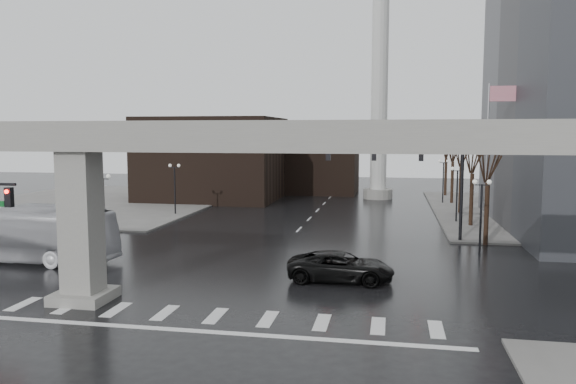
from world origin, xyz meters
name	(u,v)px	position (x,y,z in m)	size (l,w,h in m)	color
ground	(222,309)	(0.00, 0.00, 0.00)	(160.00, 160.00, 0.00)	black
sidewalk_ne	(576,213)	(26.00, 36.00, 0.07)	(28.00, 36.00, 0.15)	slate
sidewalk_nw	(101,202)	(-26.00, 36.00, 0.07)	(28.00, 36.00, 0.15)	slate
elevated_guideway	(247,162)	(1.26, 0.00, 6.88)	(48.00, 2.60, 8.70)	gray
building_far_left	(214,159)	(-14.00, 42.00, 5.00)	(16.00, 14.00, 10.00)	black
building_far_mid	(320,163)	(-2.00, 52.00, 4.00)	(10.00, 10.00, 8.00)	black
smokestack	(380,90)	(6.00, 46.00, 13.35)	(3.60, 3.60, 30.00)	beige
signal_mast_arm	(410,164)	(8.99, 18.80, 5.83)	(12.12, 0.43, 8.00)	black
flagpole_assembly	(491,141)	(15.29, 22.00, 7.53)	(2.06, 0.12, 12.00)	silver
lamp_right_0	(481,204)	(13.50, 14.00, 3.47)	(1.22, 0.32, 5.11)	black
lamp_right_1	(457,185)	(13.50, 28.00, 3.47)	(1.22, 0.32, 5.11)	black
lamp_right_2	(443,174)	(13.50, 42.00, 3.47)	(1.22, 0.32, 5.11)	black
lamp_left_0	(104,196)	(-13.50, 14.00, 3.47)	(1.22, 0.32, 5.11)	black
lamp_left_1	(175,180)	(-13.50, 28.00, 3.47)	(1.22, 0.32, 5.11)	black
lamp_left_2	(218,171)	(-13.50, 42.00, 3.47)	(1.22, 0.32, 5.11)	black
tree_right_0	(487,207)	(14.53, 18.02, 2.79)	(1.09, 1.58, 7.50)	black
tree_right_1	(472,194)	(14.53, 26.02, 2.85)	(1.09, 1.61, 7.67)	black
tree_right_2	(461,185)	(14.53, 34.02, 2.91)	(1.10, 1.63, 7.85)	black
tree_right_3	(453,178)	(14.53, 42.02, 2.98)	(1.11, 1.66, 8.02)	black
tree_right_4	(446,173)	(14.53, 50.02, 3.04)	(1.12, 1.69, 8.19)	black
pickup_truck	(341,267)	(4.98, 5.97, 0.81)	(2.70, 5.85, 1.62)	black
city_bus	(20,233)	(-15.64, 7.19, 1.79)	(3.01, 12.87, 3.58)	silver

